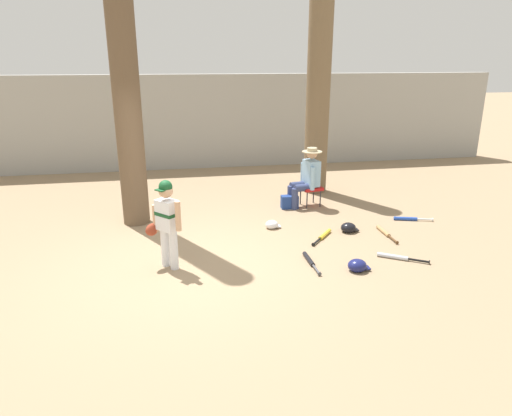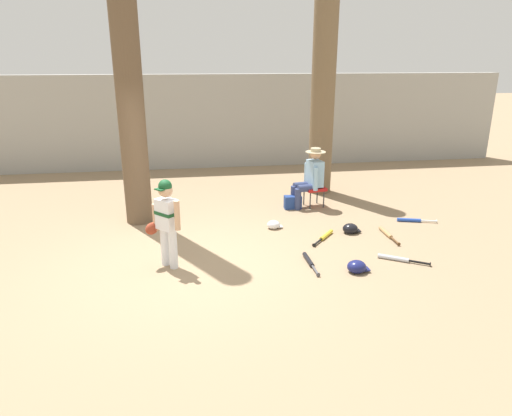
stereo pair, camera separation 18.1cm
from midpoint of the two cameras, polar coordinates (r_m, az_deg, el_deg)
The scene contains 16 objects.
ground_plane at distance 6.84m, azimuth -9.07°, elevation -7.18°, with size 60.00×60.00×0.00m, color #937A5B.
concrete_back_wall at distance 12.72m, azimuth -10.24°, elevation 10.41°, with size 18.00×0.36×2.48m, color #9E9E99.
tree_near_player at distance 8.32m, azimuth -16.79°, elevation 17.69°, with size 0.73×0.73×6.63m.
tree_behind_spectator at distance 10.22m, azimuth 7.13°, elevation 12.35°, with size 0.74×0.74×4.49m.
young_ballplayer at distance 6.60m, azimuth -11.82°, elevation -1.32°, with size 0.55×0.47×1.31m.
folding_stool at distance 9.40m, azimuth 6.24°, elevation 2.41°, with size 0.46×0.46×0.41m.
seated_spectator at distance 9.29m, azimuth 5.75°, elevation 4.00°, with size 0.68×0.54×1.20m.
handbag_beside_stool at distance 9.28m, azimuth 3.62°, elevation 0.76°, with size 0.34×0.18×0.26m, color navy.
bat_yellow_trainer at distance 7.87m, azimuth 7.73°, elevation -3.39°, with size 0.52×0.61×0.07m.
bat_wood_tan at distance 8.21m, azimuth 15.05°, elevation -2.93°, with size 0.07×0.77×0.07m.
bat_aluminum_silver at distance 7.27m, azimuth 16.35°, elevation -5.86°, with size 0.67×0.47×0.07m.
bat_blue_youth at distance 9.02m, azimuth 17.84°, elevation -1.28°, with size 0.70×0.26×0.07m.
bat_black_composite at distance 6.90m, azimuth 5.94°, elevation -6.51°, with size 0.07×0.73×0.07m.
batting_helmet_black at distance 8.16m, azimuth 10.76°, elevation -2.42°, with size 0.31×0.24×0.18m.
batting_helmet_navy at distance 6.74m, azimuth 11.70°, elevation -7.01°, with size 0.32×0.25×0.19m.
batting_helmet_white at distance 8.19m, azimuth 1.35°, elevation -2.07°, with size 0.27×0.21×0.16m.
Camera 1 is at (-0.13, -6.18, 2.91)m, focal length 32.28 mm.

